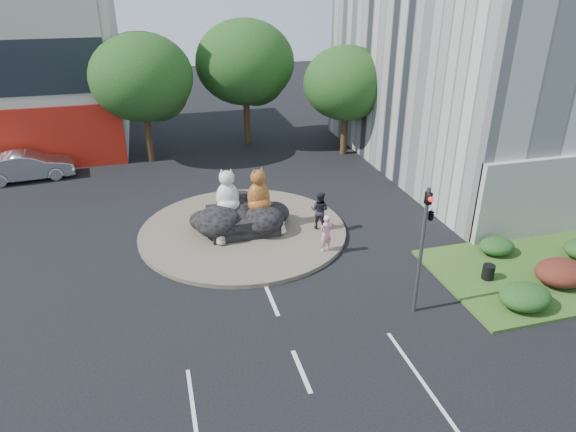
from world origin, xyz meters
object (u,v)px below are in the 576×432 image
(kitten_calico, at_px, (221,236))
(parked_car, at_px, (28,166))
(pedestrian_pink, at_px, (326,233))
(pedestrian_dark, at_px, (320,210))
(cat_white, at_px, (227,190))
(litter_bin, at_px, (488,272))
(cat_tabby, at_px, (258,189))
(kitten_white, at_px, (282,227))

(kitten_calico, distance_m, parked_car, 15.40)
(pedestrian_pink, distance_m, pedestrian_dark, 2.20)
(cat_white, xyz_separation_m, litter_bin, (9.49, -7.33, -1.73))
(pedestrian_pink, xyz_separation_m, pedestrian_dark, (0.44, 2.16, 0.09))
(cat_tabby, relative_size, kitten_white, 2.93)
(pedestrian_pink, height_order, parked_car, pedestrian_pink)
(pedestrian_pink, height_order, litter_bin, pedestrian_pink)
(kitten_calico, height_order, pedestrian_pink, pedestrian_pink)
(cat_tabby, bearing_deg, kitten_white, -70.45)
(cat_white, height_order, cat_tabby, cat_tabby)
(pedestrian_pink, bearing_deg, cat_white, -65.09)
(cat_tabby, distance_m, kitten_calico, 2.93)
(cat_white, xyz_separation_m, pedestrian_dark, (4.22, -1.30, -1.01))
(cat_white, distance_m, parked_car, 14.68)
(cat_tabby, relative_size, kitten_calico, 2.59)
(kitten_white, distance_m, parked_car, 17.27)
(pedestrian_dark, distance_m, litter_bin, 8.05)
(litter_bin, bearing_deg, cat_white, 142.31)
(parked_car, bearing_deg, cat_white, -139.72)
(cat_white, bearing_deg, cat_tabby, -2.25)
(kitten_calico, bearing_deg, cat_white, 108.25)
(kitten_white, distance_m, pedestrian_dark, 2.00)
(cat_white, bearing_deg, parked_car, 148.71)
(kitten_calico, relative_size, pedestrian_dark, 0.44)
(cat_tabby, bearing_deg, kitten_calico, -168.22)
(kitten_calico, height_order, pedestrian_dark, pedestrian_dark)
(cat_white, distance_m, litter_bin, 12.12)
(cat_white, relative_size, kitten_calico, 2.55)
(cat_white, bearing_deg, kitten_calico, -99.05)
(pedestrian_dark, relative_size, litter_bin, 3.06)
(parked_car, bearing_deg, cat_tabby, -137.14)
(cat_white, relative_size, litter_bin, 3.42)
(cat_white, height_order, kitten_white, cat_white)
(pedestrian_dark, height_order, parked_car, pedestrian_dark)
(cat_tabby, height_order, kitten_white, cat_tabby)
(pedestrian_pink, bearing_deg, pedestrian_dark, -124.13)
(kitten_white, height_order, pedestrian_dark, pedestrian_dark)
(parked_car, bearing_deg, litter_bin, -137.19)
(kitten_white, bearing_deg, cat_tabby, 100.71)
(cat_tabby, bearing_deg, litter_bin, -61.78)
(pedestrian_dark, relative_size, parked_car, 0.36)
(pedestrian_pink, relative_size, litter_bin, 2.76)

